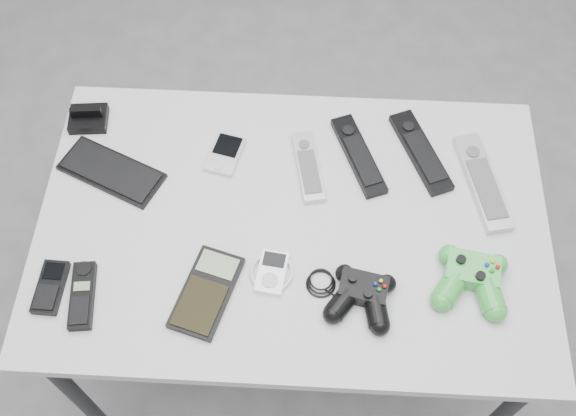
{
  "coord_description": "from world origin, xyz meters",
  "views": [
    {
      "loc": [
        -0.02,
        -0.7,
        1.91
      ],
      "look_at": [
        -0.06,
        0.01,
        0.73
      ],
      "focal_mm": 42.0,
      "sensor_mm": 36.0,
      "label": 1
    }
  ],
  "objects_px": {
    "remote_silver_a": "(308,166)",
    "remote_black_a": "(359,155)",
    "remote_black_b": "(421,151)",
    "mp3_player": "(272,272)",
    "remote_silver_b": "(482,182)",
    "mobile_phone": "(50,287)",
    "controller_black": "(362,295)",
    "pda": "(225,154)",
    "controller_green": "(472,277)",
    "calculator": "(207,292)",
    "cordless_handset": "(82,295)",
    "pda_keyboard": "(111,171)",
    "desk": "(293,236)"
  },
  "relations": [
    {
      "from": "remote_silver_b",
      "to": "mp3_player",
      "type": "height_order",
      "value": "remote_silver_b"
    },
    {
      "from": "remote_black_a",
      "to": "mp3_player",
      "type": "xyz_separation_m",
      "value": [
        -0.17,
        -0.29,
        -0.0
      ]
    },
    {
      "from": "remote_black_a",
      "to": "remote_silver_b",
      "type": "relative_size",
      "value": 0.89
    },
    {
      "from": "desk",
      "to": "pda_keyboard",
      "type": "distance_m",
      "value": 0.41
    },
    {
      "from": "desk",
      "to": "remote_black_a",
      "type": "relative_size",
      "value": 4.95
    },
    {
      "from": "pda",
      "to": "mobile_phone",
      "type": "distance_m",
      "value": 0.45
    },
    {
      "from": "pda",
      "to": "calculator",
      "type": "height_order",
      "value": "calculator"
    },
    {
      "from": "pda_keyboard",
      "to": "remote_black_b",
      "type": "xyz_separation_m",
      "value": [
        0.67,
        0.08,
        0.0
      ]
    },
    {
      "from": "pda",
      "to": "calculator",
      "type": "bearing_deg",
      "value": -76.63
    },
    {
      "from": "desk",
      "to": "remote_black_b",
      "type": "xyz_separation_m",
      "value": [
        0.27,
        0.19,
        0.07
      ]
    },
    {
      "from": "remote_black_b",
      "to": "calculator",
      "type": "bearing_deg",
      "value": -163.28
    },
    {
      "from": "controller_green",
      "to": "remote_silver_b",
      "type": "bearing_deg",
      "value": 88.45
    },
    {
      "from": "controller_green",
      "to": "desk",
      "type": "bearing_deg",
      "value": 171.13
    },
    {
      "from": "remote_silver_a",
      "to": "controller_green",
      "type": "bearing_deg",
      "value": -49.43
    },
    {
      "from": "mp3_player",
      "to": "controller_black",
      "type": "relative_size",
      "value": 0.41
    },
    {
      "from": "remote_silver_b",
      "to": "cordless_handset",
      "type": "height_order",
      "value": "remote_silver_b"
    },
    {
      "from": "cordless_handset",
      "to": "calculator",
      "type": "height_order",
      "value": "cordless_handset"
    },
    {
      "from": "remote_black_a",
      "to": "remote_silver_a",
      "type": "bearing_deg",
      "value": 175.85
    },
    {
      "from": "pda",
      "to": "controller_green",
      "type": "xyz_separation_m",
      "value": [
        0.51,
        -0.28,
        0.02
      ]
    },
    {
      "from": "remote_silver_b",
      "to": "mobile_phone",
      "type": "bearing_deg",
      "value": -174.48
    },
    {
      "from": "desk",
      "to": "mp3_player",
      "type": "height_order",
      "value": "mp3_player"
    },
    {
      "from": "remote_silver_a",
      "to": "controller_black",
      "type": "height_order",
      "value": "controller_black"
    },
    {
      "from": "cordless_handset",
      "to": "remote_silver_a",
      "type": "bearing_deg",
      "value": 30.56
    },
    {
      "from": "mobile_phone",
      "to": "controller_green",
      "type": "relative_size",
      "value": 0.72
    },
    {
      "from": "pda",
      "to": "remote_black_a",
      "type": "height_order",
      "value": "remote_black_a"
    },
    {
      "from": "remote_black_b",
      "to": "mobile_phone",
      "type": "relative_size",
      "value": 1.98
    },
    {
      "from": "desk",
      "to": "mobile_phone",
      "type": "xyz_separation_m",
      "value": [
        -0.46,
        -0.17,
        0.07
      ]
    },
    {
      "from": "remote_black_b",
      "to": "remote_silver_b",
      "type": "relative_size",
      "value": 0.91
    },
    {
      "from": "remote_black_b",
      "to": "cordless_handset",
      "type": "bearing_deg",
      "value": -173.49
    },
    {
      "from": "remote_black_a",
      "to": "mp3_player",
      "type": "height_order",
      "value": "remote_black_a"
    },
    {
      "from": "remote_black_a",
      "to": "controller_black",
      "type": "bearing_deg",
      "value": -111.17
    },
    {
      "from": "mobile_phone",
      "to": "mp3_player",
      "type": "xyz_separation_m",
      "value": [
        0.43,
        0.05,
        -0.0
      ]
    },
    {
      "from": "remote_silver_a",
      "to": "remote_black_a",
      "type": "distance_m",
      "value": 0.11
    },
    {
      "from": "pda",
      "to": "calculator",
      "type": "relative_size",
      "value": 0.57
    },
    {
      "from": "pda",
      "to": "mp3_player",
      "type": "relative_size",
      "value": 1.12
    },
    {
      "from": "controller_black",
      "to": "remote_silver_b",
      "type": "bearing_deg",
      "value": 59.03
    },
    {
      "from": "calculator",
      "to": "desk",
      "type": "bearing_deg",
      "value": 62.95
    },
    {
      "from": "desk",
      "to": "pda",
      "type": "distance_m",
      "value": 0.23
    },
    {
      "from": "remote_black_b",
      "to": "cordless_handset",
      "type": "distance_m",
      "value": 0.76
    },
    {
      "from": "desk",
      "to": "mp3_player",
      "type": "xyz_separation_m",
      "value": [
        -0.04,
        -0.12,
        0.07
      ]
    },
    {
      "from": "pda",
      "to": "remote_silver_a",
      "type": "height_order",
      "value": "remote_silver_a"
    },
    {
      "from": "desk",
      "to": "remote_silver_a",
      "type": "height_order",
      "value": "remote_silver_a"
    },
    {
      "from": "pda_keyboard",
      "to": "remote_silver_a",
      "type": "distance_m",
      "value": 0.42
    },
    {
      "from": "remote_black_b",
      "to": "mobile_phone",
      "type": "xyz_separation_m",
      "value": [
        -0.73,
        -0.36,
        -0.0
      ]
    },
    {
      "from": "remote_silver_a",
      "to": "remote_silver_b",
      "type": "relative_size",
      "value": 0.74
    },
    {
      "from": "remote_black_b",
      "to": "mp3_player",
      "type": "xyz_separation_m",
      "value": [
        -0.31,
        -0.31,
        -0.0
      ]
    },
    {
      "from": "controller_black",
      "to": "remote_black_b",
      "type": "bearing_deg",
      "value": 81.52
    },
    {
      "from": "pda",
      "to": "remote_silver_a",
      "type": "relative_size",
      "value": 0.57
    },
    {
      "from": "remote_silver_b",
      "to": "controller_black",
      "type": "distance_m",
      "value": 0.38
    },
    {
      "from": "mobile_phone",
      "to": "controller_black",
      "type": "relative_size",
      "value": 0.51
    }
  ]
}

